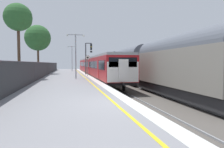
# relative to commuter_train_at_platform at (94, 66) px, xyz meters

# --- Properties ---
(ground) EXTENTS (17.40, 110.00, 1.21)m
(ground) POSITION_rel_commuter_train_at_platform_xyz_m (0.55, -26.78, -1.88)
(ground) COLOR gray
(commuter_train_at_platform) EXTENTS (2.83, 39.20, 3.81)m
(commuter_train_at_platform) POSITION_rel_commuter_train_at_platform_xyz_m (0.00, 0.00, 0.00)
(commuter_train_at_platform) COLOR maroon
(commuter_train_at_platform) RESTS_ON ground
(freight_train_adjacent_track) EXTENTS (2.60, 54.31, 4.86)m
(freight_train_adjacent_track) POSITION_rel_commuter_train_at_platform_xyz_m (4.00, -0.55, 0.39)
(freight_train_adjacent_track) COLOR #232326
(freight_train_adjacent_track) RESTS_ON ground
(signal_gantry) EXTENTS (1.10, 0.24, 4.90)m
(signal_gantry) POSITION_rel_commuter_train_at_platform_xyz_m (-1.47, -3.66, 1.80)
(signal_gantry) COLOR #47474C
(signal_gantry) RESTS_ON ground
(speed_limit_sign) EXTENTS (0.59, 0.08, 2.81)m
(speed_limit_sign) POSITION_rel_commuter_train_at_platform_xyz_m (-1.85, -7.93, 0.52)
(speed_limit_sign) COLOR #59595B
(speed_limit_sign) RESTS_ON ground
(platform_lamp_mid) EXTENTS (2.00, 0.20, 5.03)m
(platform_lamp_mid) POSITION_rel_commuter_train_at_platform_xyz_m (-3.57, -12.07, 1.74)
(platform_lamp_mid) COLOR #93999E
(platform_lamp_mid) RESTS_ON ground
(platform_lamp_far) EXTENTS (2.00, 0.20, 5.61)m
(platform_lamp_far) POSITION_rel_commuter_train_at_platform_xyz_m (-3.57, 11.63, 2.05)
(platform_lamp_far) COLOR #93999E
(platform_lamp_far) RESTS_ON ground
(background_tree_left) EXTENTS (2.97, 2.97, 8.20)m
(background_tree_left) POSITION_rel_commuter_train_at_platform_xyz_m (-9.55, -11.60, 5.31)
(background_tree_left) COLOR #473323
(background_tree_left) RESTS_ON ground
(background_tree_centre) EXTENTS (4.16, 4.16, 7.97)m
(background_tree_centre) POSITION_rel_commuter_train_at_platform_xyz_m (-9.25, -0.20, 4.47)
(background_tree_centre) COLOR #473323
(background_tree_centre) RESTS_ON ground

